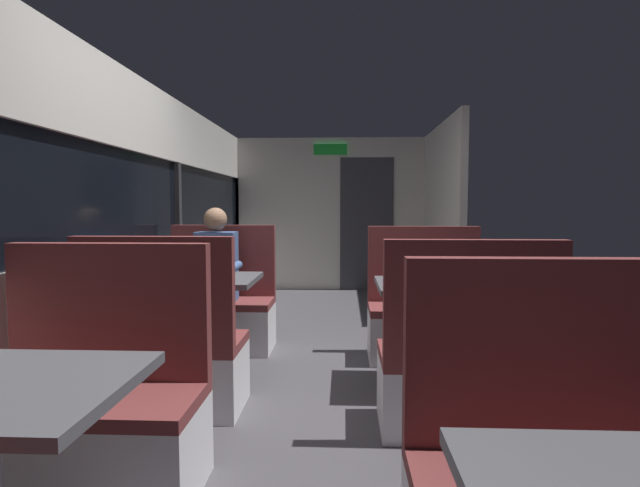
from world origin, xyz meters
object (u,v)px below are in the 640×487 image
object	(u,v)px
bench_mid_window_facing_entry	(220,312)
coffee_cup_primary	(434,278)
dining_table_rear_aisle	(442,297)
bench_near_window_facing_entry	(95,418)
dining_table_mid_window	(197,291)
seated_passenger	(218,290)
bench_rear_aisle_facing_end	(465,374)
bench_mid_window_facing_end	(165,359)
bench_rear_aisle_facing_entry	(425,319)

from	to	relation	value
bench_mid_window_facing_entry	coffee_cup_primary	distance (m)	2.03
dining_table_rear_aisle	bench_near_window_facing_entry	bearing A→B (deg)	-142.44
bench_mid_window_facing_entry	dining_table_rear_aisle	xyz separation A→B (m)	(1.79, -0.90, 0.31)
dining_table_mid_window	bench_mid_window_facing_entry	bearing A→B (deg)	90.00
bench_near_window_facing_entry	seated_passenger	size ratio (longest dim) A/B	0.87
seated_passenger	bench_near_window_facing_entry	bearing A→B (deg)	-90.00
bench_rear_aisle_facing_end	seated_passenger	size ratio (longest dim) A/B	0.87
dining_table_rear_aisle	coffee_cup_primary	world-z (taller)	coffee_cup_primary
bench_mid_window_facing_end	seated_passenger	world-z (taller)	seated_passenger
dining_table_mid_window	bench_mid_window_facing_entry	world-z (taller)	bench_mid_window_facing_entry
bench_mid_window_facing_entry	dining_table_mid_window	bearing A→B (deg)	-90.00
bench_rear_aisle_facing_entry	bench_near_window_facing_entry	bearing A→B (deg)	-130.77
dining_table_rear_aisle	bench_mid_window_facing_entry	bearing A→B (deg)	153.32
bench_mid_window_facing_end	bench_mid_window_facing_entry	world-z (taller)	same
bench_near_window_facing_entry	dining_table_mid_window	world-z (taller)	bench_near_window_facing_entry
bench_rear_aisle_facing_entry	coffee_cup_primary	xyz separation A→B (m)	(-0.07, -0.78, 0.46)
bench_mid_window_facing_end	bench_rear_aisle_facing_entry	xyz separation A→B (m)	(1.79, 1.20, 0.00)
bench_near_window_facing_entry	dining_table_rear_aisle	size ratio (longest dim) A/B	1.22
dining_table_mid_window	bench_rear_aisle_facing_entry	bearing A→B (deg)	15.59
bench_rear_aisle_facing_end	bench_rear_aisle_facing_entry	bearing A→B (deg)	90.00
bench_mid_window_facing_entry	bench_rear_aisle_facing_entry	size ratio (longest dim) A/B	1.00
bench_rear_aisle_facing_end	coffee_cup_primary	size ratio (longest dim) A/B	12.22
bench_mid_window_facing_entry	bench_rear_aisle_facing_end	size ratio (longest dim) A/B	1.00
bench_mid_window_facing_end	bench_mid_window_facing_entry	xyz separation A→B (m)	(0.00, 1.40, 0.00)
bench_near_window_facing_entry	bench_mid_window_facing_entry	size ratio (longest dim) A/B	1.00
dining_table_rear_aisle	bench_rear_aisle_facing_end	bearing A→B (deg)	-90.00
bench_mid_window_facing_end	coffee_cup_primary	size ratio (longest dim) A/B	12.22
bench_mid_window_facing_entry	bench_rear_aisle_facing_end	world-z (taller)	same
dining_table_mid_window	bench_rear_aisle_facing_end	xyz separation A→B (m)	(1.79, -0.90, -0.31)
seated_passenger	bench_rear_aisle_facing_end	bearing A→B (deg)	-40.46
bench_rear_aisle_facing_entry	coffee_cup_primary	size ratio (longest dim) A/B	12.22
bench_mid_window_facing_end	bench_mid_window_facing_entry	size ratio (longest dim) A/B	1.00
bench_mid_window_facing_end	dining_table_rear_aisle	distance (m)	1.88
bench_near_window_facing_entry	bench_rear_aisle_facing_entry	size ratio (longest dim) A/B	1.00
bench_near_window_facing_entry	bench_rear_aisle_facing_end	size ratio (longest dim) A/B	1.00
bench_rear_aisle_facing_end	bench_rear_aisle_facing_entry	xyz separation A→B (m)	(0.00, 1.40, 0.00)
bench_mid_window_facing_entry	coffee_cup_primary	world-z (taller)	bench_mid_window_facing_entry
bench_mid_window_facing_entry	seated_passenger	distance (m)	0.22
dining_table_mid_window	bench_mid_window_facing_end	distance (m)	0.77
dining_table_mid_window	coffee_cup_primary	size ratio (longest dim) A/B	10.00
bench_mid_window_facing_entry	bench_rear_aisle_facing_entry	xyz separation A→B (m)	(1.79, -0.20, 0.00)
bench_mid_window_facing_end	bench_mid_window_facing_entry	bearing A→B (deg)	90.00
dining_table_rear_aisle	seated_passenger	xyz separation A→B (m)	(-1.79, 0.83, -0.10)
bench_mid_window_facing_end	coffee_cup_primary	bearing A→B (deg)	13.77
bench_near_window_facing_entry	bench_rear_aisle_facing_end	bearing A→B (deg)	20.72
bench_mid_window_facing_entry	dining_table_rear_aisle	size ratio (longest dim) A/B	1.22
dining_table_mid_window	dining_table_rear_aisle	size ratio (longest dim) A/B	1.00
bench_near_window_facing_entry	coffee_cup_primary	bearing A→B (deg)	37.10
bench_rear_aisle_facing_end	coffee_cup_primary	bearing A→B (deg)	96.78
bench_mid_window_facing_end	coffee_cup_primary	xyz separation A→B (m)	(1.72, 0.42, 0.46)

